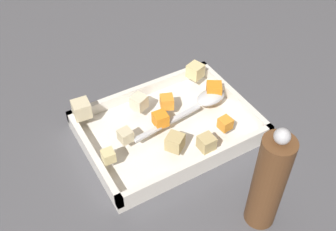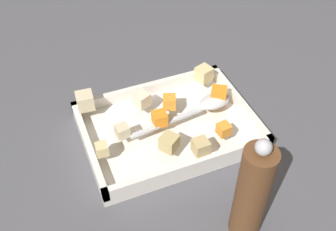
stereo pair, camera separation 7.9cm
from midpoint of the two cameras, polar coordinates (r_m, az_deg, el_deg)
ground_plane at (r=0.83m, az=2.00°, el=-2.26°), size 4.00×4.00×0.00m
baking_dish at (r=0.82m, az=2.76°, el=-2.08°), size 0.34×0.25×0.04m
carrot_chunk_front_center at (r=0.78m, az=1.70°, el=-0.56°), size 0.03×0.03×0.03m
carrot_chunk_mid_right at (r=0.81m, az=2.96°, el=1.81°), size 0.03×0.03×0.03m
carrot_chunk_rim_edge at (r=0.84m, az=9.99°, el=2.64°), size 0.04×0.04×0.03m
carrot_chunk_center at (r=0.78m, az=10.83°, el=-2.07°), size 0.03×0.03×0.02m
potato_chunk_corner_sw at (r=0.76m, az=-3.57°, el=-2.37°), size 0.03×0.03×0.02m
potato_chunk_near_left at (r=0.89m, az=7.68°, el=5.80°), size 0.04×0.04×0.03m
potato_chunk_far_right at (r=0.82m, az=-1.01°, el=2.15°), size 0.04×0.04×0.03m
potato_chunk_near_right at (r=0.82m, az=-9.03°, el=1.93°), size 0.04×0.04×0.03m
potato_chunk_back_center at (r=0.74m, az=3.26°, el=-4.01°), size 0.04×0.04×0.03m
potato_chunk_near_spoon at (r=0.74m, az=7.75°, el=-4.54°), size 0.03×0.03×0.03m
potato_chunk_corner_ne at (r=0.73m, az=-6.34°, el=-4.93°), size 0.02×0.02×0.02m
serving_spoon at (r=0.83m, az=8.57°, el=1.56°), size 0.23×0.05×0.02m
pepper_mill at (r=0.64m, az=15.41°, el=-10.76°), size 0.05×0.05×0.22m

